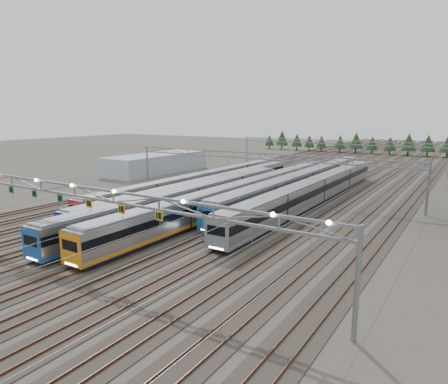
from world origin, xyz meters
The scene contains 13 objects.
ground centered at (0.00, 0.00, 0.00)m, with size 400.00×400.00×0.00m, color #47423A.
track_bed centered at (0.00, 100.00, 1.49)m, with size 54.00×260.00×5.42m.
train_a centered at (-11.25, 38.21, 1.98)m, with size 2.66×60.26×3.45m.
train_b centered at (-6.75, 32.91, 1.96)m, with size 2.63×60.14×3.42m.
train_c centered at (-2.25, 22.09, 2.23)m, with size 3.03×51.81×3.95m.
train_d centered at (2.25, 30.89, 2.23)m, with size 3.03×67.14×3.95m.
train_e centered at (6.75, 45.20, 2.34)m, with size 3.19×63.58×4.17m.
train_f centered at (11.25, 38.85, 2.29)m, with size 3.12×60.47×4.07m.
gantry_near centered at (-0.05, -0.12, 7.09)m, with size 56.36×0.61×8.08m.
gantry_mid centered at (0.00, 40.00, 6.39)m, with size 56.36×0.36×8.00m.
gantry_far centered at (0.00, 85.00, 6.39)m, with size 56.36×0.36×8.00m.
west_shed centered at (-36.64, 52.83, 2.37)m, with size 10.00×30.00×4.74m, color #A6BBC7.
treeline centered at (5.40, 134.06, 4.23)m, with size 106.40×5.60×7.02m.
Camera 1 is at (33.73, -24.96, 14.78)m, focal length 32.00 mm.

